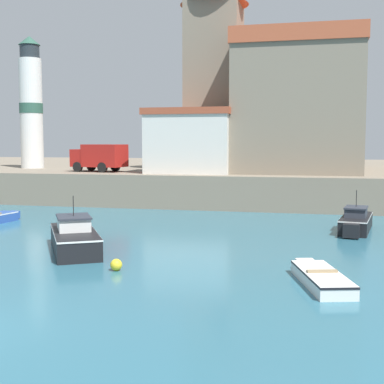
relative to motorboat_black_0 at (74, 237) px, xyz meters
The scene contains 9 objects.
quay_seawall 34.93m from the motorboat_black_0, 88.38° to the left, with size 120.00×40.00×2.46m, color gray.
motorboat_black_0 is the anchor object (origin of this frame).
dinghy_white_1 11.30m from the motorboat_black_0, 17.68° to the right, with size 2.23×4.43×0.53m.
motorboat_black_4 15.16m from the motorboat_black_0, 33.24° to the left, with size 2.14×5.36×2.25m.
mooring_buoy 4.54m from the motorboat_black_0, 44.39° to the right, with size 0.45×0.45×0.45m, color yellow.
church 27.03m from the motorboat_black_0, 72.39° to the left, with size 14.69×16.39×15.64m.
lighthouse 28.34m from the motorboat_black_0, 123.38° to the left, with size 2.10×2.10×11.93m.
harbor_shed_near_wharf 19.00m from the motorboat_black_0, 86.95° to the left, with size 6.75×4.47×4.93m.
truck_on_quay 19.98m from the motorboat_black_0, 109.62° to the left, with size 4.60×2.82×2.20m.
Camera 1 is at (9.57, -11.13, 4.84)m, focal length 50.00 mm.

